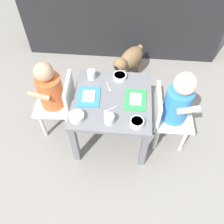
# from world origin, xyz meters

# --- Properties ---
(ground_plane) EXTENTS (7.00, 7.00, 0.00)m
(ground_plane) POSITION_xyz_m (0.00, 0.00, 0.00)
(ground_plane) COLOR gray
(kitchen_cabinet_back) EXTENTS (1.97, 0.34, 1.01)m
(kitchen_cabinet_back) POSITION_xyz_m (0.00, 1.16, 0.50)
(kitchen_cabinet_back) COLOR #232326
(kitchen_cabinet_back) RESTS_ON ground
(dining_table) EXTENTS (0.54, 0.56, 0.42)m
(dining_table) POSITION_xyz_m (0.00, 0.00, 0.35)
(dining_table) COLOR slate
(dining_table) RESTS_ON ground
(seated_child_left) EXTENTS (0.29, 0.29, 0.67)m
(seated_child_left) POSITION_xyz_m (-0.43, 0.04, 0.41)
(seated_child_left) COLOR silver
(seated_child_left) RESTS_ON ground
(seated_child_right) EXTENTS (0.29, 0.29, 0.69)m
(seated_child_right) POSITION_xyz_m (0.43, -0.01, 0.43)
(seated_child_right) COLOR silver
(seated_child_right) RESTS_ON ground
(dog) EXTENTS (0.31, 0.39, 0.32)m
(dog) POSITION_xyz_m (0.10, 0.69, 0.21)
(dog) COLOR olive
(dog) RESTS_ON ground
(food_tray_left) EXTENTS (0.16, 0.20, 0.02)m
(food_tray_left) POSITION_xyz_m (-0.16, 0.00, 0.43)
(food_tray_left) COLOR #388CD8
(food_tray_left) RESTS_ON dining_table
(food_tray_right) EXTENTS (0.15, 0.20, 0.02)m
(food_tray_right) POSITION_xyz_m (0.16, 0.00, 0.43)
(food_tray_right) COLOR green
(food_tray_right) RESTS_ON dining_table
(water_cup_left) EXTENTS (0.06, 0.06, 0.07)m
(water_cup_left) POSITION_xyz_m (-0.17, 0.19, 0.45)
(water_cup_left) COLOR white
(water_cup_left) RESTS_ON dining_table
(water_cup_right) EXTENTS (0.07, 0.07, 0.06)m
(water_cup_right) POSITION_xyz_m (-0.00, -0.20, 0.45)
(water_cup_right) COLOR white
(water_cup_right) RESTS_ON dining_table
(cereal_bowl_right_side) EXTENTS (0.10, 0.10, 0.04)m
(cereal_bowl_right_side) POSITION_xyz_m (-0.21, -0.19, 0.45)
(cereal_bowl_right_side) COLOR silver
(cereal_bowl_right_side) RESTS_ON dining_table
(veggie_bowl_far) EXTENTS (0.10, 0.10, 0.03)m
(veggie_bowl_far) POSITION_xyz_m (0.04, 0.21, 0.44)
(veggie_bowl_far) COLOR white
(veggie_bowl_far) RESTS_ON dining_table
(cereal_bowl_left_side) EXTENTS (0.09, 0.09, 0.04)m
(cereal_bowl_left_side) POSITION_xyz_m (0.17, -0.20, 0.45)
(cereal_bowl_left_side) COLOR white
(cereal_bowl_left_side) RESTS_ON dining_table
(spoon_by_left_tray) EXTENTS (0.09, 0.07, 0.01)m
(spoon_by_left_tray) POSITION_xyz_m (-0.01, -0.10, 0.43)
(spoon_by_left_tray) COLOR silver
(spoon_by_left_tray) RESTS_ON dining_table
(spoon_by_right_tray) EXTENTS (0.05, 0.10, 0.01)m
(spoon_by_right_tray) POSITION_xyz_m (-0.03, 0.10, 0.43)
(spoon_by_right_tray) COLOR silver
(spoon_by_right_tray) RESTS_ON dining_table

